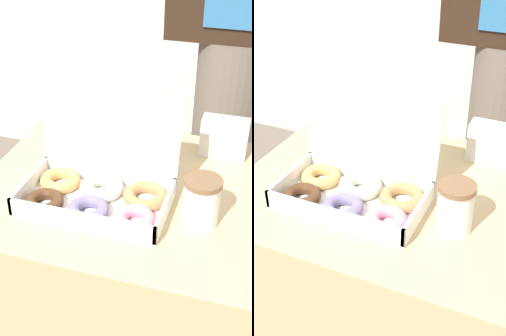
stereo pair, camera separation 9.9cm
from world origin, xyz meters
The scene contains 4 objects.
table centered at (0.00, 0.00, 0.36)m, with size 0.81×0.63×0.71m.
donut_box centered at (-0.08, -0.08, 0.75)m, with size 0.36×0.25×0.24m.
coffee_cup centered at (0.16, -0.09, 0.77)m, with size 0.08×0.08×0.12m.
napkin_holder centered at (0.17, 0.22, 0.77)m, with size 0.13×0.06×0.11m.
Camera 2 is at (0.34, -0.89, 1.37)m, focal length 50.00 mm.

